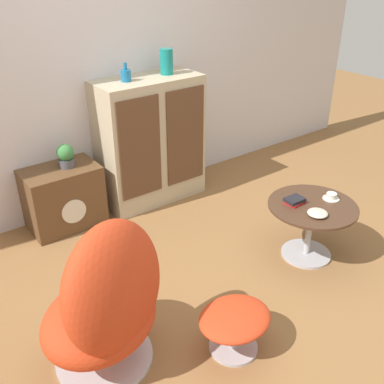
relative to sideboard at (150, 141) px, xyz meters
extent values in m
plane|color=olive|center=(-0.37, -1.40, -0.56)|extent=(12.00, 12.00, 0.00)
cube|color=silver|center=(-0.37, 0.25, 0.74)|extent=(6.40, 0.06, 2.60)
cube|color=tan|center=(0.00, 0.00, 0.00)|extent=(0.91, 0.42, 1.11)
cube|color=brown|center=(-0.23, -0.21, 0.05)|extent=(0.38, 0.01, 0.84)
cube|color=brown|center=(0.23, -0.21, 0.05)|extent=(0.38, 0.01, 0.84)
cube|color=brown|center=(-0.83, 0.02, -0.30)|extent=(0.59, 0.38, 0.51)
cylinder|color=beige|center=(-0.83, -0.17, -0.34)|extent=(0.20, 0.01, 0.20)
cylinder|color=#B7B7BC|center=(-1.24, -1.44, -0.54)|extent=(0.54, 0.54, 0.02)
cylinder|color=#B7B7BC|center=(-1.24, -1.44, -0.47)|extent=(0.06, 0.06, 0.12)
ellipsoid|color=red|center=(-1.24, -1.44, -0.25)|extent=(0.85, 0.80, 0.32)
ellipsoid|color=red|center=(-1.18, -1.55, 0.01)|extent=(0.79, 0.66, 0.72)
cylinder|color=#B7B7BC|center=(-0.61, -1.82, -0.55)|extent=(0.28, 0.28, 0.02)
cylinder|color=#B7B7BC|center=(-0.61, -1.82, -0.45)|extent=(0.04, 0.04, 0.16)
ellipsoid|color=red|center=(-0.61, -1.82, -0.33)|extent=(0.43, 0.36, 0.09)
cylinder|color=#B7B7BC|center=(0.43, -1.47, -0.55)|extent=(0.37, 0.37, 0.02)
cylinder|color=#B7B7BC|center=(0.43, -1.47, -0.34)|extent=(0.04, 0.04, 0.40)
cylinder|color=#472D1E|center=(0.43, -1.47, -0.13)|extent=(0.64, 0.64, 0.02)
cylinder|color=#196699|center=(-0.19, 0.00, 0.60)|extent=(0.08, 0.08, 0.09)
cylinder|color=#196699|center=(-0.19, 0.00, 0.67)|extent=(0.03, 0.03, 0.06)
cylinder|color=#147A75|center=(0.20, 0.00, 0.66)|extent=(0.11, 0.11, 0.21)
cylinder|color=#4C4C51|center=(-0.77, 0.02, -0.01)|extent=(0.13, 0.13, 0.06)
sphere|color=#387A3D|center=(-0.77, 0.02, 0.08)|extent=(0.13, 0.13, 0.13)
cylinder|color=silver|center=(0.61, -1.49, -0.12)|extent=(0.12, 0.12, 0.01)
cylinder|color=silver|center=(0.61, -1.49, -0.10)|extent=(0.08, 0.08, 0.05)
cube|color=red|center=(0.35, -1.37, -0.11)|extent=(0.14, 0.11, 0.02)
cube|color=black|center=(0.34, -1.37, -0.09)|extent=(0.14, 0.11, 0.03)
ellipsoid|color=beige|center=(0.34, -1.58, -0.10)|extent=(0.14, 0.14, 0.04)
camera|label=1|loc=(-1.91, -3.16, 1.47)|focal=42.00mm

